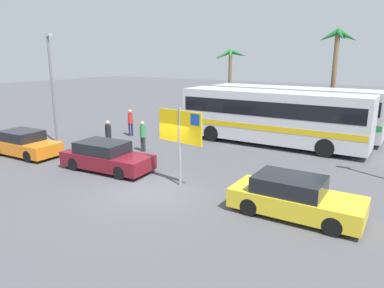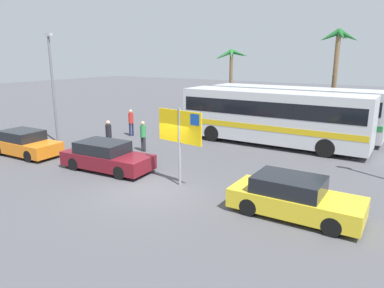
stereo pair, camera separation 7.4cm
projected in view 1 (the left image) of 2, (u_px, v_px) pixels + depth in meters
ground at (147, 190)px, 14.07m from camera, size 120.00×120.00×0.00m
bus_front_coach at (272, 115)px, 20.94m from camera, size 10.92×2.52×3.17m
bus_rear_coach at (293, 109)px, 23.35m from camera, size 10.92×2.52×3.17m
ferry_sign at (181, 130)px, 14.06m from camera, size 2.19×0.33×3.20m
car_orange at (24, 144)px, 18.89m from camera, size 4.07×1.85×1.32m
car_yellow at (294, 197)px, 11.73m from camera, size 4.25×1.80×1.32m
car_maroon at (106, 157)px, 16.46m from camera, size 4.45×2.04×1.32m
pedestrian_near_sign at (130, 120)px, 23.40m from camera, size 0.32×0.32×1.76m
pedestrian_crossing_lot at (143, 134)px, 19.55m from camera, size 0.32×0.32×1.70m
pedestrian_by_bus at (108, 134)px, 19.40m from camera, size 0.32×0.32×1.77m
lamp_post_left_side at (52, 84)px, 20.93m from camera, size 0.56×0.20×6.43m
palm_tree_seaside at (230, 61)px, 33.66m from camera, size 3.31×3.17×5.82m
palm_tree_inland at (336, 52)px, 24.28m from camera, size 2.68×2.76×6.96m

